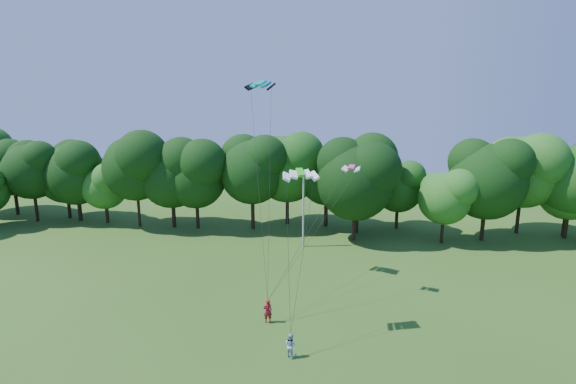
# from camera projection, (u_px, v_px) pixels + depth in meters

# --- Properties ---
(utility_pole) EXTENTS (1.56, 0.76, 8.38)m
(utility_pole) POSITION_uv_depth(u_px,v_px,m) (303.00, 210.00, 50.77)
(utility_pole) COLOR #ADADA4
(utility_pole) RESTS_ON ground
(kite_flyer_left) EXTENTS (0.82, 0.70, 1.89)m
(kite_flyer_left) POSITION_uv_depth(u_px,v_px,m) (268.00, 311.00, 34.57)
(kite_flyer_left) COLOR maroon
(kite_flyer_left) RESTS_ON ground
(kite_flyer_right) EXTENTS (1.05, 0.99, 1.72)m
(kite_flyer_right) POSITION_uv_depth(u_px,v_px,m) (291.00, 345.00, 30.10)
(kite_flyer_right) COLOR #9DBDDB
(kite_flyer_right) RESTS_ON ground
(kite_teal) EXTENTS (2.90, 1.96, 0.54)m
(kite_teal) POSITION_uv_depth(u_px,v_px,m) (261.00, 83.00, 39.97)
(kite_teal) COLOR #059DA5
(kite_teal) RESTS_ON ground
(kite_green) EXTENTS (2.66, 1.83, 0.47)m
(kite_green) POSITION_uv_depth(u_px,v_px,m) (300.00, 172.00, 31.08)
(kite_green) COLOR #2CCC1E
(kite_green) RESTS_ON ground
(kite_pink) EXTENTS (1.66, 1.08, 0.32)m
(kite_pink) POSITION_uv_depth(u_px,v_px,m) (351.00, 167.00, 37.52)
(kite_pink) COLOR #D83C75
(kite_pink) RESTS_ON ground
(tree_back_west) EXTENTS (8.00, 8.00, 11.64)m
(tree_back_west) POSITION_uv_depth(u_px,v_px,m) (65.00, 167.00, 61.72)
(tree_back_west) COLOR #351D15
(tree_back_west) RESTS_ON ground
(tree_back_center) EXTENTS (9.75, 9.75, 14.19)m
(tree_back_center) POSITION_uv_depth(u_px,v_px,m) (356.00, 167.00, 51.94)
(tree_back_center) COLOR #302512
(tree_back_center) RESTS_ON ground
(tree_back_east) EXTENTS (7.76, 7.76, 11.28)m
(tree_back_east) POSITION_uv_depth(u_px,v_px,m) (570.00, 180.00, 53.85)
(tree_back_east) COLOR #392416
(tree_back_east) RESTS_ON ground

